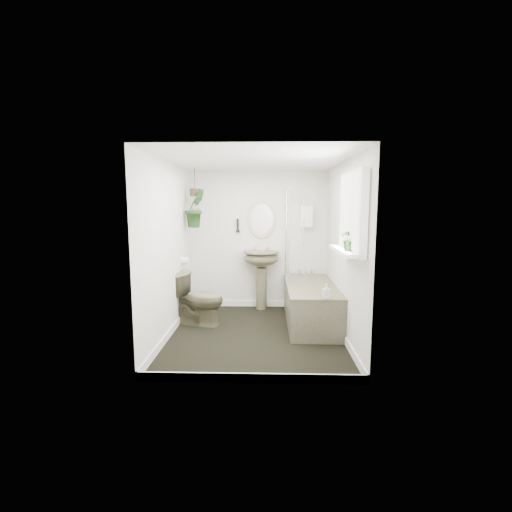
{
  "coord_description": "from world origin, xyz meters",
  "views": [
    {
      "loc": [
        0.15,
        -4.83,
        1.74
      ],
      "look_at": [
        0.0,
        0.15,
        1.05
      ],
      "focal_mm": 26.0,
      "sensor_mm": 36.0,
      "label": 1
    }
  ],
  "objects": [
    {
      "name": "bath_screen",
      "position": [
        0.47,
        0.99,
        1.28
      ],
      "size": [
        0.04,
        0.72,
        1.4
      ],
      "primitive_type": null,
      "color": "silver",
      "rests_on": "bathtub"
    },
    {
      "name": "wall_right",
      "position": [
        1.16,
        0.0,
        1.15
      ],
      "size": [
        0.02,
        2.8,
        2.3
      ],
      "primitive_type": "cube",
      "color": "silver",
      "rests_on": "ground"
    },
    {
      "name": "pedestal_sink",
      "position": [
        0.06,
        1.24,
        0.49
      ],
      "size": [
        0.63,
        0.55,
        0.99
      ],
      "primitive_type": null,
      "rotation": [
        0.0,
        0.0,
        0.11
      ],
      "color": "brown",
      "rests_on": "floor"
    },
    {
      "name": "floor",
      "position": [
        0.0,
        0.0,
        -0.01
      ],
      "size": [
        2.3,
        2.8,
        0.02
      ],
      "primitive_type": "cube",
      "color": "black",
      "rests_on": "ground"
    },
    {
      "name": "wall_sconce",
      "position": [
        -0.34,
        1.36,
        1.4
      ],
      "size": [
        0.04,
        0.04,
        0.22
      ],
      "primitive_type": "cylinder",
      "color": "black",
      "rests_on": "wall_back"
    },
    {
      "name": "wall_back",
      "position": [
        0.0,
        1.41,
        1.15
      ],
      "size": [
        2.3,
        0.02,
        2.3
      ],
      "primitive_type": "cube",
      "color": "silver",
      "rests_on": "ground"
    },
    {
      "name": "hanging_pot",
      "position": [
        -0.97,
        0.95,
        1.93
      ],
      "size": [
        0.16,
        0.16,
        0.12
      ],
      "primitive_type": "cylinder",
      "color": "#3A2C1E",
      "rests_on": "ceiling"
    },
    {
      "name": "bathtub",
      "position": [
        0.8,
        0.5,
        0.29
      ],
      "size": [
        0.72,
        1.72,
        0.58
      ],
      "primitive_type": null,
      "color": "brown",
      "rests_on": "floor"
    },
    {
      "name": "wall_front",
      "position": [
        0.0,
        -1.41,
        1.15
      ],
      "size": [
        2.3,
        0.02,
        2.3
      ],
      "primitive_type": "cube",
      "color": "silver",
      "rests_on": "ground"
    },
    {
      "name": "hanging_plant",
      "position": [
        -0.97,
        0.95,
        1.69
      ],
      "size": [
        0.42,
        0.42,
        0.6
      ],
      "primitive_type": "imported",
      "rotation": [
        0.0,
        0.0,
        0.76
      ],
      "color": "black",
      "rests_on": "ceiling"
    },
    {
      "name": "shower_box",
      "position": [
        0.8,
        1.34,
        1.55
      ],
      "size": [
        0.2,
        0.1,
        0.35
      ],
      "primitive_type": "cube",
      "color": "white",
      "rests_on": "wall_back"
    },
    {
      "name": "skirting",
      "position": [
        0.0,
        0.0,
        0.05
      ],
      "size": [
        2.3,
        2.8,
        0.1
      ],
      "primitive_type": "cube",
      "color": "white",
      "rests_on": "floor"
    },
    {
      "name": "soap_bottle",
      "position": [
        0.89,
        -0.29,
        0.67
      ],
      "size": [
        0.08,
        0.09,
        0.18
      ],
      "primitive_type": "imported",
      "rotation": [
        0.0,
        0.0,
        -0.04
      ],
      "color": "black",
      "rests_on": "bathtub"
    },
    {
      "name": "toilet",
      "position": [
        -0.85,
        0.42,
        0.38
      ],
      "size": [
        0.83,
        0.61,
        0.77
      ],
      "primitive_type": "imported",
      "rotation": [
        0.0,
        0.0,
        1.31
      ],
      "color": "brown",
      "rests_on": "floor"
    },
    {
      "name": "window_sill",
      "position": [
        1.02,
        -0.7,
        1.23
      ],
      "size": [
        0.18,
        1.0,
        0.04
      ],
      "primitive_type": "cube",
      "color": "white",
      "rests_on": "wall_right"
    },
    {
      "name": "window_blinds",
      "position": [
        1.04,
        -0.7,
        1.65
      ],
      "size": [
        0.01,
        0.86,
        0.76
      ],
      "primitive_type": "cube",
      "color": "white",
      "rests_on": "wall_right"
    },
    {
      "name": "sill_plant",
      "position": [
        1.05,
        -0.84,
        1.38
      ],
      "size": [
        0.26,
        0.23,
        0.27
      ],
      "primitive_type": "imported",
      "rotation": [
        0.0,
        0.0,
        0.11
      ],
      "color": "black",
      "rests_on": "window_sill"
    },
    {
      "name": "window_recess",
      "position": [
        1.09,
        -0.7,
        1.65
      ],
      "size": [
        0.08,
        1.0,
        0.9
      ],
      "primitive_type": "cube",
      "color": "white",
      "rests_on": "wall_right"
    },
    {
      "name": "ceiling",
      "position": [
        0.0,
        0.0,
        2.31
      ],
      "size": [
        2.3,
        2.8,
        0.02
      ],
      "primitive_type": "cube",
      "color": "white",
      "rests_on": "ground"
    },
    {
      "name": "oval_mirror",
      "position": [
        0.06,
        1.37,
        1.5
      ],
      "size": [
        0.46,
        0.03,
        0.62
      ],
      "primitive_type": "ellipsoid",
      "color": "#C9AA8A",
      "rests_on": "wall_back"
    },
    {
      "name": "toilet_roll_holder",
      "position": [
        -1.1,
        0.7,
        0.9
      ],
      "size": [
        0.11,
        0.11,
        0.11
      ],
      "primitive_type": "cylinder",
      "rotation": [
        0.0,
        1.57,
        0.0
      ],
      "color": "white",
      "rests_on": "wall_left"
    },
    {
      "name": "wall_left",
      "position": [
        -1.16,
        0.0,
        1.15
      ],
      "size": [
        0.02,
        2.8,
        2.3
      ],
      "primitive_type": "cube",
      "color": "silver",
      "rests_on": "ground"
    }
  ]
}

